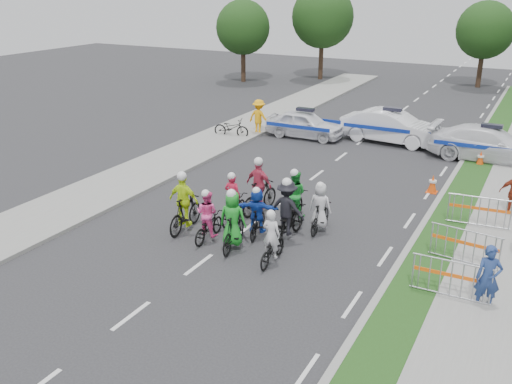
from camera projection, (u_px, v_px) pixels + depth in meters
The scene contains 29 objects.
ground at pixel (199, 265), 16.34m from camera, with size 90.00×90.00×0.00m, color #28282B.
curb_right at pixel (418, 233), 18.25m from camera, with size 0.20×60.00×0.12m, color gray.
grass_strip at pixel (440, 237), 17.94m from camera, with size 1.20×60.00×0.11m, color #224014.
sidewalk_right at pixel (502, 249), 17.16m from camera, with size 2.40×60.00×0.13m, color gray.
sidewalk_left at pixel (132, 178), 23.30m from camera, with size 3.00×60.00×0.13m, color gray.
rider_0 at pixel (272, 245), 16.30m from camera, with size 0.66×1.67×1.67m.
rider_1 at pixel (233, 226), 17.06m from camera, with size 0.90×1.92×1.95m.
rider_2 at pixel (208, 221), 17.71m from camera, with size 0.73×1.69×1.70m.
rider_3 at pixel (185, 208), 18.31m from camera, with size 1.06×1.98×2.05m.
rider_4 at pixel (287, 216), 17.72m from camera, with size 1.17×2.05×2.05m.
rider_5 at pixel (257, 215), 17.93m from camera, with size 1.39×1.66×1.68m.
rider_6 at pixel (233, 205), 19.06m from camera, with size 0.74×1.78×1.78m.
rider_7 at pixel (320, 212), 18.30m from camera, with size 0.73×1.65×1.72m.
rider_8 at pixel (295, 201), 19.11m from camera, with size 0.91×1.90×1.86m.
rider_9 at pixel (259, 192), 19.73m from camera, with size 1.09×2.01×2.05m.
police_car_0 at pixel (305, 124), 29.30m from camera, with size 1.63×4.05×1.38m, color white.
police_car_1 at pixel (391, 127), 28.32m from camera, with size 1.71×4.91×1.62m, color white.
police_car_2 at pixel (489, 144), 25.47m from camera, with size 2.14×5.26×1.53m, color white.
spectator_0 at pixel (488, 278), 13.91m from camera, with size 0.61×0.40×1.69m, color navy.
marshal_hiviz at pixel (259, 117), 29.82m from camera, with size 1.19×0.68×1.84m, color #FBA90D.
barrier_0 at pixel (451, 281), 14.35m from camera, with size 2.00×0.50×1.12m, color #A5A8AD, non-canonical shape.
barrier_1 at pixel (464, 248), 16.10m from camera, with size 2.00×0.50×1.12m, color #A5A8AD, non-canonical shape.
barrier_2 at pixel (479, 213), 18.51m from camera, with size 2.00×0.50×1.12m, color #A5A8AD, non-canonical shape.
cone_0 at pixel (433, 184), 21.79m from camera, with size 0.40×0.40×0.70m.
cone_1 at pixel (480, 159), 24.85m from camera, with size 0.40×0.40×0.70m.
parked_bike at pixel (231, 128), 29.41m from camera, with size 0.65×1.87×0.98m, color black.
tree_0 at pixel (243, 27), 44.20m from camera, with size 4.20×4.20×6.30m.
tree_3 at pixel (323, 17), 45.09m from camera, with size 4.90×4.90×7.35m.
tree_4 at pixel (485, 30), 41.76m from camera, with size 4.20×4.20×6.30m.
Camera 1 is at (8.24, -12.14, 7.68)m, focal length 40.00 mm.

